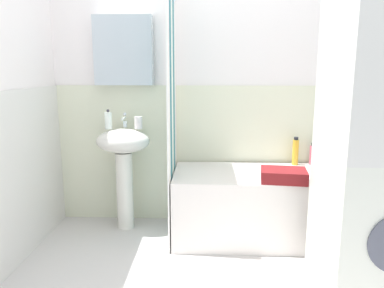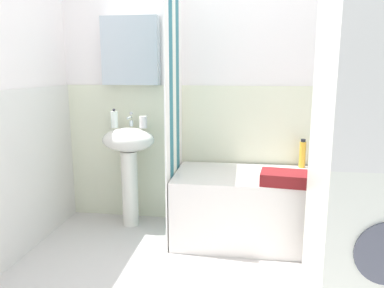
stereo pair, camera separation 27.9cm
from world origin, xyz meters
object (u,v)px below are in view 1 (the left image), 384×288
(toothbrush_cup, at_px, (138,123))
(washer_dryer_stack, at_px, (380,154))
(bathtub, at_px, (267,205))
(shampoo_bottle, at_px, (295,152))
(soap_dispenser, at_px, (108,120))
(lotion_bottle, at_px, (327,153))
(towel_folded, at_px, (284,175))
(sink, at_px, (124,156))
(conditioner_bottle, at_px, (312,154))
(body_wash_bottle, at_px, (340,152))

(toothbrush_cup, relative_size, washer_dryer_stack, 0.06)
(toothbrush_cup, relative_size, bathtub, 0.07)
(shampoo_bottle, bearing_deg, soap_dispenser, -175.64)
(lotion_bottle, relative_size, washer_dryer_stack, 0.12)
(soap_dispenser, height_order, towel_folded, soap_dispenser)
(soap_dispenser, height_order, shampoo_bottle, soap_dispenser)
(toothbrush_cup, distance_m, washer_dryer_stack, 1.80)
(lotion_bottle, distance_m, towel_folded, 0.67)
(sink, distance_m, conditioner_bottle, 1.59)
(towel_folded, bearing_deg, sink, 163.62)
(sink, xyz_separation_m, washer_dryer_stack, (1.66, -0.93, 0.24))
(shampoo_bottle, bearing_deg, conditioner_bottle, 4.45)
(toothbrush_cup, bearing_deg, towel_folded, -19.13)
(sink, xyz_separation_m, towel_folded, (1.25, -0.37, -0.05))
(sink, height_order, toothbrush_cup, toothbrush_cup)
(bathtub, xyz_separation_m, lotion_bottle, (0.53, 0.27, 0.37))
(sink, xyz_separation_m, body_wash_bottle, (1.81, 0.12, 0.03))
(toothbrush_cup, xyz_separation_m, conditioner_bottle, (1.46, 0.11, -0.28))
(bathtub, height_order, lotion_bottle, lotion_bottle)
(soap_dispenser, bearing_deg, towel_folded, -15.09)
(toothbrush_cup, distance_m, shampoo_bottle, 1.34)
(soap_dispenser, distance_m, body_wash_bottle, 1.95)
(lotion_bottle, relative_size, towel_folded, 0.66)
(body_wash_bottle, xyz_separation_m, shampoo_bottle, (-0.37, -0.00, -0.00))
(sink, distance_m, body_wash_bottle, 1.81)
(sink, distance_m, soap_dispenser, 0.32)
(sink, distance_m, washer_dryer_stack, 1.91)
(sink, xyz_separation_m, shampoo_bottle, (1.44, 0.12, 0.02))
(bathtub, bearing_deg, lotion_bottle, 26.58)
(towel_folded, xyz_separation_m, washer_dryer_stack, (0.41, -0.56, 0.29))
(conditioner_bottle, xyz_separation_m, shampoo_bottle, (-0.15, -0.01, 0.03))
(bathtub, relative_size, washer_dryer_stack, 0.85)
(sink, distance_m, shampoo_bottle, 1.44)
(sink, relative_size, bathtub, 0.58)
(conditioner_bottle, relative_size, washer_dryer_stack, 0.11)
(body_wash_bottle, relative_size, conditioner_bottle, 1.30)
(shampoo_bottle, bearing_deg, toothbrush_cup, -175.75)
(lotion_bottle, distance_m, washer_dryer_stack, 1.08)
(sink, bearing_deg, washer_dryer_stack, -29.26)
(toothbrush_cup, bearing_deg, soap_dispenser, -175.00)
(shampoo_bottle, relative_size, towel_folded, 0.74)
(conditioner_bottle, bearing_deg, toothbrush_cup, -175.73)
(sink, height_order, towel_folded, sink)
(body_wash_bottle, bearing_deg, bathtub, -157.57)
(toothbrush_cup, bearing_deg, body_wash_bottle, 3.41)
(toothbrush_cup, distance_m, towel_folded, 1.23)
(sink, bearing_deg, conditioner_bottle, 4.71)
(bathtub, relative_size, towel_folded, 4.58)
(sink, relative_size, towel_folded, 2.65)
(toothbrush_cup, distance_m, body_wash_bottle, 1.70)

